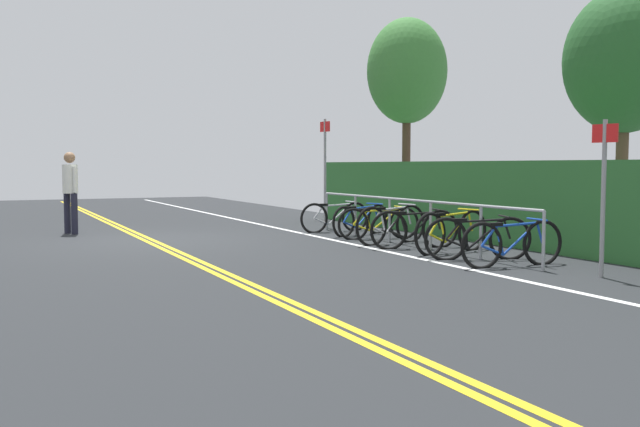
{
  "coord_description": "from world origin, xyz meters",
  "views": [
    {
      "loc": [
        13.97,
        -2.89,
        1.48
      ],
      "look_at": [
        3.39,
        2.17,
        0.67
      ],
      "focal_mm": 39.35,
      "sensor_mm": 36.0,
      "label": 1
    }
  ],
  "objects_px": {
    "bicycle_1": "(361,220)",
    "pedestrian": "(70,187)",
    "bicycle_4": "(415,229)",
    "bicycle_5": "(452,232)",
    "sign_post_far": "(604,182)",
    "bicycle_7": "(512,244)",
    "tree_mid": "(625,61)",
    "bicycle_6": "(478,238)",
    "bicycle_2": "(379,223)",
    "tree_near_left": "(407,72)",
    "bicycle_3": "(391,225)",
    "sign_post_near": "(325,163)",
    "bike_rack": "(409,211)",
    "bicycle_0": "(335,217)"
  },
  "relations": [
    {
      "from": "bike_rack",
      "to": "bicycle_3",
      "type": "xyz_separation_m",
      "value": [
        -0.39,
        -0.14,
        -0.28
      ]
    },
    {
      "from": "pedestrian",
      "to": "bicycle_2",
      "type": "bearing_deg",
      "value": 55.44
    },
    {
      "from": "sign_post_near",
      "to": "sign_post_far",
      "type": "bearing_deg",
      "value": 0.05
    },
    {
      "from": "bike_rack",
      "to": "sign_post_near",
      "type": "relative_size",
      "value": 2.7
    },
    {
      "from": "bicycle_3",
      "to": "bicycle_6",
      "type": "distance_m",
      "value": 2.51
    },
    {
      "from": "bicycle_3",
      "to": "sign_post_near",
      "type": "height_order",
      "value": "sign_post_near"
    },
    {
      "from": "bicycle_2",
      "to": "sign_post_far",
      "type": "xyz_separation_m",
      "value": [
        5.49,
        0.19,
        0.94
      ]
    },
    {
      "from": "bicycle_3",
      "to": "pedestrian",
      "type": "relative_size",
      "value": 0.98
    },
    {
      "from": "bicycle_6",
      "to": "sign_post_far",
      "type": "distance_m",
      "value": 2.34
    },
    {
      "from": "bike_rack",
      "to": "tree_mid",
      "type": "height_order",
      "value": "tree_mid"
    },
    {
      "from": "bicycle_7",
      "to": "bicycle_6",
      "type": "bearing_deg",
      "value": 178.85
    },
    {
      "from": "pedestrian",
      "to": "sign_post_far",
      "type": "relative_size",
      "value": 0.85
    },
    {
      "from": "bike_rack",
      "to": "sign_post_far",
      "type": "distance_m",
      "value": 4.29
    },
    {
      "from": "bicycle_3",
      "to": "tree_near_left",
      "type": "height_order",
      "value": "tree_near_left"
    },
    {
      "from": "bicycle_0",
      "to": "bicycle_4",
      "type": "relative_size",
      "value": 1.03
    },
    {
      "from": "bicycle_3",
      "to": "tree_near_left",
      "type": "distance_m",
      "value": 6.74
    },
    {
      "from": "bicycle_4",
      "to": "bicycle_5",
      "type": "distance_m",
      "value": 0.84
    },
    {
      "from": "bicycle_1",
      "to": "tree_near_left",
      "type": "bearing_deg",
      "value": 134.5
    },
    {
      "from": "bicycle_1",
      "to": "bicycle_5",
      "type": "height_order",
      "value": "bicycle_5"
    },
    {
      "from": "pedestrian",
      "to": "sign_post_far",
      "type": "bearing_deg",
      "value": 31.47
    },
    {
      "from": "bicycle_1",
      "to": "sign_post_far",
      "type": "distance_m",
      "value": 6.39
    },
    {
      "from": "bicycle_0",
      "to": "bicycle_2",
      "type": "bearing_deg",
      "value": 3.55
    },
    {
      "from": "tree_mid",
      "to": "bicycle_3",
      "type": "bearing_deg",
      "value": -110.4
    },
    {
      "from": "bicycle_5",
      "to": "tree_mid",
      "type": "height_order",
      "value": "tree_mid"
    },
    {
      "from": "bicycle_3",
      "to": "bicycle_0",
      "type": "bearing_deg",
      "value": 177.34
    },
    {
      "from": "bicycle_1",
      "to": "bicycle_2",
      "type": "height_order",
      "value": "bicycle_1"
    },
    {
      "from": "bicycle_5",
      "to": "tree_near_left",
      "type": "height_order",
      "value": "tree_near_left"
    },
    {
      "from": "pedestrian",
      "to": "tree_near_left",
      "type": "bearing_deg",
      "value": 90.07
    },
    {
      "from": "bicycle_1",
      "to": "pedestrian",
      "type": "bearing_deg",
      "value": -118.01
    },
    {
      "from": "bicycle_5",
      "to": "tree_near_left",
      "type": "bearing_deg",
      "value": 153.8
    },
    {
      "from": "bicycle_2",
      "to": "pedestrian",
      "type": "distance_m",
      "value": 6.7
    },
    {
      "from": "bicycle_7",
      "to": "tree_mid",
      "type": "height_order",
      "value": "tree_mid"
    },
    {
      "from": "bicycle_2",
      "to": "bicycle_3",
      "type": "bearing_deg",
      "value": -14.94
    },
    {
      "from": "pedestrian",
      "to": "tree_mid",
      "type": "height_order",
      "value": "tree_mid"
    },
    {
      "from": "bicycle_5",
      "to": "tree_near_left",
      "type": "distance_m",
      "value": 7.85
    },
    {
      "from": "bicycle_4",
      "to": "tree_near_left",
      "type": "distance_m",
      "value": 7.32
    },
    {
      "from": "bicycle_3",
      "to": "sign_post_near",
      "type": "xyz_separation_m",
      "value": [
        -3.71,
        0.41,
        1.17
      ]
    },
    {
      "from": "bike_rack",
      "to": "bicycle_6",
      "type": "relative_size",
      "value": 4.21
    },
    {
      "from": "bicycle_2",
      "to": "tree_near_left",
      "type": "height_order",
      "value": "tree_near_left"
    },
    {
      "from": "pedestrian",
      "to": "bicycle_5",
      "type": "bearing_deg",
      "value": 41.18
    },
    {
      "from": "sign_post_far",
      "to": "pedestrian",
      "type": "bearing_deg",
      "value": -148.53
    },
    {
      "from": "bicycle_0",
      "to": "tree_mid",
      "type": "height_order",
      "value": "tree_mid"
    },
    {
      "from": "tree_near_left",
      "to": "pedestrian",
      "type": "bearing_deg",
      "value": -89.93
    },
    {
      "from": "bicycle_2",
      "to": "bicycle_3",
      "type": "distance_m",
      "value": 0.89
    },
    {
      "from": "bicycle_5",
      "to": "bike_rack",
      "type": "bearing_deg",
      "value": -176.74
    },
    {
      "from": "bicycle_2",
      "to": "tree_mid",
      "type": "xyz_separation_m",
      "value": [
        2.44,
        4.01,
        3.15
      ]
    },
    {
      "from": "bicycle_7",
      "to": "sign_post_near",
      "type": "xyz_separation_m",
      "value": [
        -7.03,
        0.37,
        1.19
      ]
    },
    {
      "from": "pedestrian",
      "to": "bicycle_6",
      "type": "bearing_deg",
      "value": 36.64
    },
    {
      "from": "bicycle_4",
      "to": "sign_post_far",
      "type": "height_order",
      "value": "sign_post_far"
    },
    {
      "from": "bicycle_2",
      "to": "bicycle_7",
      "type": "bearing_deg",
      "value": -2.55
    }
  ]
}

